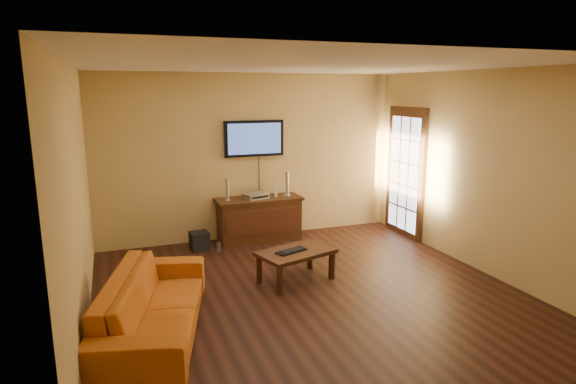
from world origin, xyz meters
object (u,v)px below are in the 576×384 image
media_console (259,219)px  bottle (219,248)px  sofa (153,295)px  game_console (276,190)px  subwoofer (199,241)px  television (254,138)px  speaker_left (227,191)px  coffee_table (296,255)px  keyboard (291,251)px  speaker_right (287,185)px  av_receiver (255,196)px

media_console → bottle: bearing=-150.2°
sofa → game_console: 3.48m
sofa → game_console: (2.21, 2.66, 0.39)m
subwoofer → bottle: subwoofer is taller
media_console → bottle: (-0.77, -0.44, -0.27)m
subwoofer → television: bearing=14.5°
television → speaker_left: television is taller
sofa → speaker_left: size_ratio=6.18×
game_console → coffee_table: bearing=-78.0°
speaker_left → keyboard: size_ratio=0.79×
speaker_right → game_console: (-0.18, 0.04, -0.08)m
speaker_right → av_receiver: bearing=180.0°
bottle → av_receiver: bearing=31.9°
media_console → sofa: bearing=-126.0°
sofa → speaker_left: 2.98m
television → av_receiver: bearing=-104.4°
speaker_right → keyboard: size_ratio=0.90×
speaker_left → bottle: bearing=-120.6°
coffee_table → speaker_right: 1.98m
keyboard → av_receiver: bearing=87.7°
sofa → bottle: (1.13, 2.17, -0.33)m
media_console → television: television is taller
av_receiver → bottle: size_ratio=1.90×
media_console → av_receiver: (-0.06, 0.00, 0.40)m
speaker_left → av_receiver: speaker_left is taller
television → bottle: 1.87m
media_console → speaker_right: (0.49, 0.00, 0.54)m
subwoofer → media_console: bearing=2.5°
media_console → television: 1.32m
sofa → speaker_right: speaker_right is taller
speaker_left → keyboard: bearing=-78.0°
speaker_left → speaker_right: speaker_right is taller
keyboard → speaker_right: bearing=71.4°
av_receiver → bottle: (-0.72, -0.45, -0.66)m
coffee_table → av_receiver: bearing=89.8°
sofa → av_receiver: bearing=-20.4°
television → bottle: (-0.77, -0.67, -1.56)m
television → sofa: 3.63m
av_receiver → bottle: 1.07m
speaker_right → bottle: (-1.26, -0.45, -0.80)m
sofa → keyboard: bearing=-51.6°
sofa → av_receiver: sofa is taller
coffee_table → speaker_left: size_ratio=3.09×
subwoofer → bottle: (0.24, -0.32, -0.05)m
speaker_left → speaker_right: size_ratio=0.88×
av_receiver → television: bearing=57.2°
speaker_right → media_console: bearing=-179.5°
av_receiver → game_console: size_ratio=1.90×
game_console → speaker_left: bearing=-152.8°
coffee_table → game_console: bearing=78.7°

